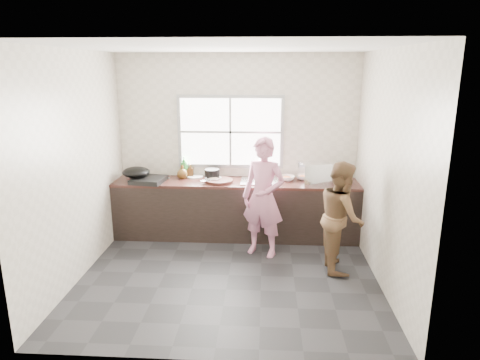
# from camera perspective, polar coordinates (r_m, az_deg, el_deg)

# --- Properties ---
(floor) EXTENTS (3.60, 3.20, 0.01)m
(floor) POSITION_cam_1_polar(r_m,az_deg,el_deg) (5.42, -1.50, -12.61)
(floor) COLOR #252527
(floor) RESTS_ON ground
(ceiling) EXTENTS (3.60, 3.20, 0.01)m
(ceiling) POSITION_cam_1_polar(r_m,az_deg,el_deg) (4.82, -1.73, 17.33)
(ceiling) COLOR silver
(ceiling) RESTS_ON wall_back
(wall_back) EXTENTS (3.60, 0.01, 2.70)m
(wall_back) POSITION_cam_1_polar(r_m,az_deg,el_deg) (6.52, -0.37, 4.71)
(wall_back) COLOR beige
(wall_back) RESTS_ON ground
(wall_left) EXTENTS (0.01, 3.20, 2.70)m
(wall_left) POSITION_cam_1_polar(r_m,az_deg,el_deg) (5.41, -21.02, 1.63)
(wall_left) COLOR beige
(wall_left) RESTS_ON ground
(wall_right) EXTENTS (0.01, 3.20, 2.70)m
(wall_right) POSITION_cam_1_polar(r_m,az_deg,el_deg) (5.12, 18.96, 1.10)
(wall_right) COLOR beige
(wall_right) RESTS_ON ground
(wall_front) EXTENTS (3.60, 0.01, 2.70)m
(wall_front) POSITION_cam_1_polar(r_m,az_deg,el_deg) (3.42, -3.96, -4.76)
(wall_front) COLOR beige
(wall_front) RESTS_ON ground
(cabinet) EXTENTS (3.60, 0.62, 0.82)m
(cabinet) POSITION_cam_1_polar(r_m,az_deg,el_deg) (6.45, -0.55, -4.04)
(cabinet) COLOR black
(cabinet) RESTS_ON floor
(countertop) EXTENTS (3.60, 0.64, 0.04)m
(countertop) POSITION_cam_1_polar(r_m,az_deg,el_deg) (6.32, -0.56, -0.35)
(countertop) COLOR #331915
(countertop) RESTS_ON cabinet
(sink) EXTENTS (0.55, 0.45, 0.02)m
(sink) POSITION_cam_1_polar(r_m,az_deg,el_deg) (6.30, 2.62, -0.18)
(sink) COLOR silver
(sink) RESTS_ON countertop
(faucet) EXTENTS (0.02, 0.02, 0.30)m
(faucet) POSITION_cam_1_polar(r_m,az_deg,el_deg) (6.46, 2.66, 1.52)
(faucet) COLOR silver
(faucet) RESTS_ON countertop
(window_frame) EXTENTS (1.60, 0.05, 1.10)m
(window_frame) POSITION_cam_1_polar(r_m,az_deg,el_deg) (6.48, -1.28, 6.44)
(window_frame) COLOR #9EA0A5
(window_frame) RESTS_ON wall_back
(window_glazing) EXTENTS (1.50, 0.01, 1.00)m
(window_glazing) POSITION_cam_1_polar(r_m,az_deg,el_deg) (6.45, -1.29, 6.40)
(window_glazing) COLOR white
(window_glazing) RESTS_ON window_frame
(woman) EXTENTS (0.65, 0.55, 1.51)m
(woman) POSITION_cam_1_polar(r_m,az_deg,el_deg) (5.73, 3.14, -2.85)
(woman) COLOR pink
(woman) RESTS_ON floor
(person_side) EXTENTS (0.55, 0.69, 1.39)m
(person_side) POSITION_cam_1_polar(r_m,az_deg,el_deg) (5.48, 13.35, -4.74)
(person_side) COLOR brown
(person_side) RESTS_ON floor
(cutting_board) EXTENTS (0.47, 0.47, 0.04)m
(cutting_board) POSITION_cam_1_polar(r_m,az_deg,el_deg) (6.27, -2.82, -0.11)
(cutting_board) COLOR black
(cutting_board) RESTS_ON countertop
(cleaver) EXTENTS (0.20, 0.19, 0.01)m
(cleaver) POSITION_cam_1_polar(r_m,az_deg,el_deg) (6.22, -4.42, -0.05)
(cleaver) COLOR #A7A9AD
(cleaver) RESTS_ON cutting_board
(bowl_mince) EXTENTS (0.28, 0.28, 0.06)m
(bowl_mince) POSITION_cam_1_polar(r_m,az_deg,el_deg) (6.33, -3.59, 0.10)
(bowl_mince) COLOR white
(bowl_mince) RESTS_ON countertop
(bowl_crabs) EXTENTS (0.20, 0.20, 0.06)m
(bowl_crabs) POSITION_cam_1_polar(r_m,az_deg,el_deg) (6.39, 6.29, 0.19)
(bowl_crabs) COLOR white
(bowl_crabs) RESTS_ON countertop
(bowl_held) EXTENTS (0.25, 0.25, 0.06)m
(bowl_held) POSITION_cam_1_polar(r_m,az_deg,el_deg) (6.09, 3.21, -0.47)
(bowl_held) COLOR silver
(bowl_held) RESTS_ON countertop
(black_pot) EXTENTS (0.27, 0.27, 0.16)m
(black_pot) POSITION_cam_1_polar(r_m,az_deg,el_deg) (6.41, -3.75, 0.75)
(black_pot) COLOR black
(black_pot) RESTS_ON countertop
(plate_food) EXTENTS (0.28, 0.28, 0.02)m
(plate_food) POSITION_cam_1_polar(r_m,az_deg,el_deg) (6.58, -6.02, 0.46)
(plate_food) COLOR white
(plate_food) RESTS_ON countertop
(bottle_green) EXTENTS (0.15, 0.15, 0.32)m
(bottle_green) POSITION_cam_1_polar(r_m,az_deg,el_deg) (6.60, -7.45, 1.80)
(bottle_green) COLOR #2C8734
(bottle_green) RESTS_ON countertop
(bottle_brown_tall) EXTENTS (0.09, 0.09, 0.18)m
(bottle_brown_tall) POSITION_cam_1_polar(r_m,az_deg,el_deg) (6.60, -6.61, 1.21)
(bottle_brown_tall) COLOR #422710
(bottle_brown_tall) RESTS_ON countertop
(bottle_brown_short) EXTENTS (0.19, 0.19, 0.19)m
(bottle_brown_short) POSITION_cam_1_polar(r_m,az_deg,el_deg) (6.51, -7.70, 1.01)
(bottle_brown_short) COLOR #4F3513
(bottle_brown_short) RESTS_ON countertop
(glass_jar) EXTENTS (0.07, 0.07, 0.09)m
(glass_jar) POSITION_cam_1_polar(r_m,az_deg,el_deg) (6.62, -6.93, 0.81)
(glass_jar) COLOR white
(glass_jar) RESTS_ON countertop
(burner) EXTENTS (0.51, 0.51, 0.07)m
(burner) POSITION_cam_1_polar(r_m,az_deg,el_deg) (6.40, -12.10, 0.02)
(burner) COLOR black
(burner) RESTS_ON countertop
(wok) EXTENTS (0.46, 0.46, 0.15)m
(wok) POSITION_cam_1_polar(r_m,az_deg,el_deg) (6.48, -13.69, 1.02)
(wok) COLOR black
(wok) RESTS_ON burner
(dish_rack) EXTENTS (0.47, 0.39, 0.31)m
(dish_rack) POSITION_cam_1_polar(r_m,az_deg,el_deg) (6.25, 9.91, 0.90)
(dish_rack) COLOR white
(dish_rack) RESTS_ON countertop
(pot_lid_left) EXTENTS (0.32, 0.32, 0.01)m
(pot_lid_left) POSITION_cam_1_polar(r_m,az_deg,el_deg) (6.56, -10.54, 0.21)
(pot_lid_left) COLOR #AEB1B5
(pot_lid_left) RESTS_ON countertop
(pot_lid_right) EXTENTS (0.30, 0.30, 0.01)m
(pot_lid_right) POSITION_cam_1_polar(r_m,az_deg,el_deg) (6.50, -10.91, 0.06)
(pot_lid_right) COLOR #ABADB2
(pot_lid_right) RESTS_ON countertop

